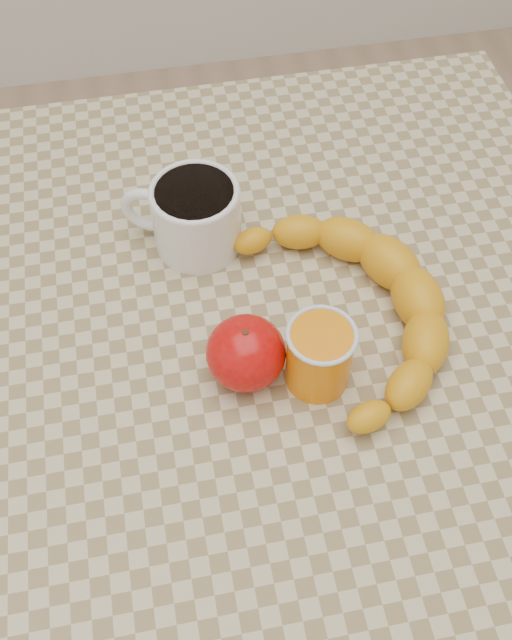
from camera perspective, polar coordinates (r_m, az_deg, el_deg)
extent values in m
plane|color=tan|center=(1.40, 0.00, -18.24)|extent=(3.00, 3.00, 0.00)
cube|color=#BFB087|center=(0.73, 0.00, -1.78)|extent=(0.80, 0.80, 0.04)
cube|color=#95714C|center=(0.78, 0.00, -3.79)|extent=(0.74, 0.74, 0.06)
cylinder|color=#95714C|center=(1.27, -18.87, -0.44)|extent=(0.05, 0.05, 0.71)
cylinder|color=#95714C|center=(1.31, 12.23, 4.37)|extent=(0.05, 0.05, 0.71)
cylinder|color=white|center=(0.76, -4.78, 8.15)|extent=(0.12, 0.12, 0.08)
cylinder|color=black|center=(0.74, -4.97, 10.00)|extent=(0.08, 0.08, 0.01)
torus|color=white|center=(0.74, -4.98, 10.19)|extent=(0.09, 0.09, 0.01)
torus|color=white|center=(0.78, -8.66, 8.69)|extent=(0.06, 0.03, 0.06)
cylinder|color=orange|center=(0.66, 5.07, -2.95)|extent=(0.06, 0.06, 0.07)
torus|color=silver|center=(0.63, 5.31, -1.18)|extent=(0.07, 0.07, 0.00)
ellipsoid|color=#A60509|center=(0.66, -0.81, -2.65)|extent=(0.09, 0.09, 0.07)
cylinder|color=#382311|center=(0.64, -0.84, -1.25)|extent=(0.01, 0.01, 0.01)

